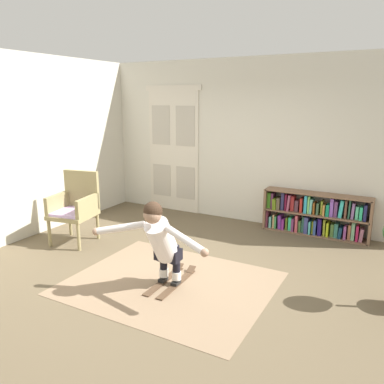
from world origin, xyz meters
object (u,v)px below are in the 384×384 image
at_px(skis_pair, 172,281).
at_px(wicker_chair, 75,205).
at_px(bookshelf, 313,215).
at_px(person_skier, 161,239).

bearing_deg(skis_pair, wicker_chair, 166.28).
distance_m(bookshelf, skis_pair, 2.87).
xyz_separation_m(bookshelf, skis_pair, (-1.15, -2.61, -0.30)).
relative_size(bookshelf, wicker_chair, 1.55).
relative_size(bookshelf, skis_pair, 1.97).
xyz_separation_m(bookshelf, wicker_chair, (-3.21, -2.11, 0.26)).
bearing_deg(bookshelf, wicker_chair, -146.72).
bearing_deg(wicker_chair, skis_pair, -13.72).
relative_size(skis_pair, person_skier, 0.59).
bearing_deg(person_skier, bookshelf, 68.05).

